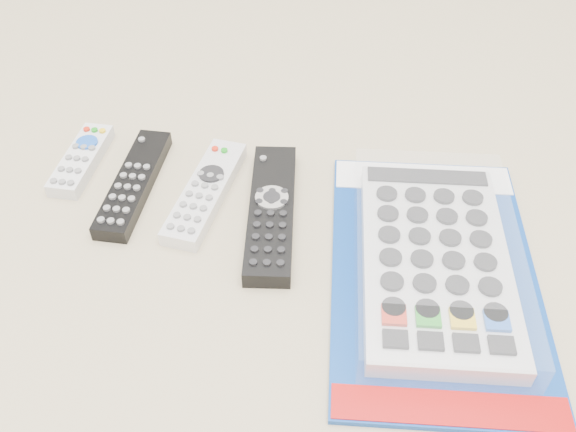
% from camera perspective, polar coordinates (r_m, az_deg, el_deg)
% --- Properties ---
extents(remote_small_grey, '(0.05, 0.14, 0.02)m').
position_cam_1_polar(remote_small_grey, '(0.89, -17.90, 4.81)').
color(remote_small_grey, silver).
rests_on(remote_small_grey, ground).
extents(remote_slim_black, '(0.05, 0.20, 0.02)m').
position_cam_1_polar(remote_slim_black, '(0.84, -13.56, 2.87)').
color(remote_slim_black, black).
rests_on(remote_slim_black, ground).
extents(remote_silver_dvd, '(0.06, 0.19, 0.02)m').
position_cam_1_polar(remote_silver_dvd, '(0.81, -7.36, 2.16)').
color(remote_silver_dvd, silver).
rests_on(remote_silver_dvd, ground).
extents(remote_large_black, '(0.09, 0.23, 0.02)m').
position_cam_1_polar(remote_large_black, '(0.78, -1.49, 0.40)').
color(remote_large_black, black).
rests_on(remote_large_black, ground).
extents(jumbo_remote_packaged, '(0.28, 0.40, 0.05)m').
position_cam_1_polar(jumbo_remote_packaged, '(0.73, 12.99, -3.76)').
color(jumbo_remote_packaged, navy).
rests_on(jumbo_remote_packaged, ground).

